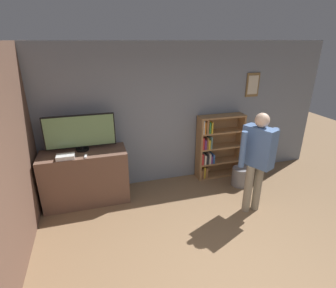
{
  "coord_description": "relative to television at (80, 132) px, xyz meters",
  "views": [
    {
      "loc": [
        -1.34,
        -1.76,
        2.71
      ],
      "look_at": [
        -0.26,
        1.94,
        1.17
      ],
      "focal_mm": 28.0,
      "sensor_mm": 36.0,
      "label": 1
    }
  ],
  "objects": [
    {
      "name": "wall_back",
      "position": [
        1.59,
        0.31,
        0.08
      ],
      "size": [
        6.71,
        0.09,
        2.7
      ],
      "color": "gray",
      "rests_on": "ground_plane"
    },
    {
      "name": "television",
      "position": [
        0.0,
        0.0,
        0.0
      ],
      "size": [
        1.15,
        0.22,
        0.62
      ],
      "color": "black",
      "rests_on": "tv_ledge"
    },
    {
      "name": "remote_loose",
      "position": [
        0.05,
        -0.3,
        -0.31
      ],
      "size": [
        0.05,
        0.14,
        0.02
      ],
      "color": "white",
      "rests_on": "tv_ledge"
    },
    {
      "name": "person",
      "position": [
        2.66,
        -1.16,
        -0.25
      ],
      "size": [
        0.64,
        0.54,
        1.7
      ],
      "rotation": [
        0.0,
        0.0,
        -1.16
      ],
      "color": "gray",
      "rests_on": "ground_plane"
    },
    {
      "name": "tv_ledge",
      "position": [
        -0.0,
        -0.1,
        -0.8
      ],
      "size": [
        1.43,
        0.58,
        0.95
      ],
      "color": "brown",
      "rests_on": "ground_plane"
    },
    {
      "name": "game_console",
      "position": [
        -0.25,
        -0.28,
        -0.29
      ],
      "size": [
        0.28,
        0.18,
        0.06
      ],
      "color": "white",
      "rests_on": "tv_ledge"
    },
    {
      "name": "bookshelf",
      "position": [
        2.58,
        0.13,
        -0.62
      ],
      "size": [
        0.96,
        0.28,
        1.32
      ],
      "color": "#997047",
      "rests_on": "ground_plane"
    },
    {
      "name": "waste_bin",
      "position": [
        2.91,
        -0.38,
        -1.09
      ],
      "size": [
        0.32,
        0.32,
        0.37
      ],
      "color": "gray",
      "rests_on": "ground_plane"
    },
    {
      "name": "wall_side_brick",
      "position": [
        -0.8,
        -1.17,
        0.08
      ],
      "size": [
        0.06,
        4.5,
        2.7
      ],
      "color": "brown",
      "rests_on": "ground_plane"
    }
  ]
}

